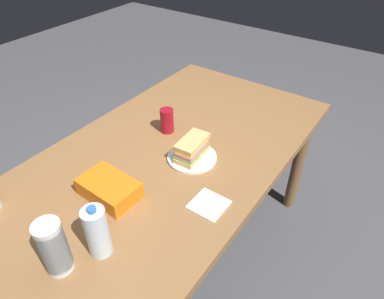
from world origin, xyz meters
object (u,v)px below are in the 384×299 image
(plastic_cup_stack, at_px, (54,247))
(dining_table, at_px, (165,170))
(paper_plate, at_px, (192,157))
(soda_can_red, at_px, (167,121))
(chip_bag, at_px, (109,188))
(sandwich, at_px, (192,148))
(water_bottle_tall, at_px, (97,232))

(plastic_cup_stack, bearing_deg, dining_table, 8.19)
(paper_plate, relative_size, soda_can_red, 1.81)
(soda_can_red, height_order, chip_bag, soda_can_red)
(sandwich, bearing_deg, chip_bag, 160.96)
(chip_bag, bearing_deg, soda_can_red, 103.10)
(chip_bag, distance_m, plastic_cup_stack, 0.35)
(soda_can_red, xyz_separation_m, chip_bag, (-0.48, -0.09, -0.03))
(chip_bag, bearing_deg, paper_plate, 72.71)
(chip_bag, bearing_deg, dining_table, 89.39)
(sandwich, relative_size, soda_can_red, 1.53)
(dining_table, bearing_deg, sandwich, -62.18)
(dining_table, xyz_separation_m, chip_bag, (-0.32, 0.02, 0.12))
(sandwich, xyz_separation_m, soda_can_red, (0.10, 0.22, 0.01))
(dining_table, distance_m, water_bottle_tall, 0.57)
(sandwich, bearing_deg, dining_table, 117.82)
(soda_can_red, bearing_deg, sandwich, -115.02)
(soda_can_red, distance_m, water_bottle_tall, 0.73)
(soda_can_red, height_order, plastic_cup_stack, plastic_cup_stack)
(soda_can_red, bearing_deg, water_bottle_tall, -159.21)
(paper_plate, height_order, plastic_cup_stack, plastic_cup_stack)
(sandwich, relative_size, plastic_cup_stack, 0.92)
(dining_table, distance_m, plastic_cup_stack, 0.67)
(plastic_cup_stack, bearing_deg, soda_can_red, 13.99)
(sandwich, height_order, plastic_cup_stack, plastic_cup_stack)
(soda_can_red, height_order, water_bottle_tall, water_bottle_tall)
(soda_can_red, distance_m, chip_bag, 0.49)
(plastic_cup_stack, bearing_deg, water_bottle_tall, -26.27)
(dining_table, relative_size, paper_plate, 8.06)
(water_bottle_tall, bearing_deg, soda_can_red, 20.79)
(dining_table, height_order, water_bottle_tall, water_bottle_tall)
(water_bottle_tall, bearing_deg, sandwich, 3.61)
(sandwich, relative_size, water_bottle_tall, 0.90)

